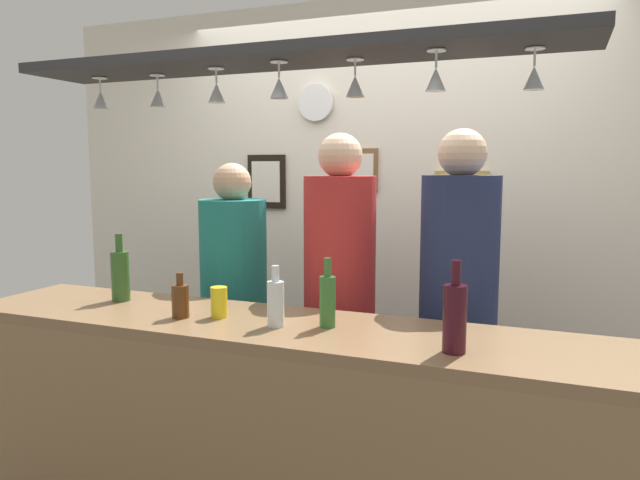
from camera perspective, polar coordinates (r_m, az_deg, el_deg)
back_wall at (r=3.58m, az=5.98°, el=1.98°), size 4.40×0.06×2.60m
bar_counter at (r=2.27m, az=-5.97°, el=-17.08°), size 2.70×0.55×1.02m
overhead_glass_rack at (r=2.29m, az=-3.91°, el=17.20°), size 2.20×0.36×0.04m
hanging_wineglass_far_left at (r=2.79m, az=-20.39°, el=12.63°), size 0.07×0.07×0.13m
hanging_wineglass_left at (r=2.63m, az=-15.36°, el=13.18°), size 0.07×0.07×0.13m
hanging_wineglass_center_left at (r=2.41m, az=-9.95°, el=13.91°), size 0.07×0.07×0.13m
hanging_wineglass_center at (r=2.23m, az=-3.97°, el=14.54°), size 0.07×0.07×0.13m
hanging_wineglass_center_right at (r=2.19m, az=3.40°, el=14.71°), size 0.07×0.07×0.13m
hanging_wineglass_right at (r=2.05m, az=11.11°, el=15.09°), size 0.07×0.07×0.13m
hanging_wineglass_far_right at (r=2.10m, az=19.94°, el=14.60°), size 0.07×0.07×0.13m
person_left_teal_shirt at (r=3.07m, az=-8.29°, el=-4.88°), size 0.34×0.34×1.63m
person_middle_red_shirt at (r=2.81m, az=1.90°, el=-4.06°), size 0.34×0.34×1.77m
person_right_navy_shirt at (r=2.68m, az=13.21°, el=-4.71°), size 0.34×0.34×1.78m
bottle_beer_brown_stubby at (r=2.40m, az=-13.33°, el=-5.65°), size 0.07×0.07×0.18m
bottle_wine_dark_red at (r=1.95m, az=12.87°, el=-7.21°), size 0.08×0.08×0.30m
bottle_soda_clear at (r=2.21m, az=-4.30°, el=-6.00°), size 0.06×0.06×0.23m
bottle_champagne_green at (r=2.77m, az=-18.71°, el=-3.16°), size 0.08×0.08×0.30m
bottle_beer_green_import at (r=2.20m, az=0.73°, el=-5.78°), size 0.06×0.06×0.26m
drink_can at (r=2.38m, az=-9.71°, el=-5.93°), size 0.07×0.07×0.12m
picture_frame_lower_pair at (r=3.42m, az=13.50°, el=5.01°), size 0.30×0.02×0.18m
picture_frame_crest at (r=3.55m, az=4.15°, el=6.71°), size 0.18×0.02×0.26m
picture_frame_caricature at (r=3.80m, az=-5.19°, el=5.63°), size 0.26×0.02×0.34m
wall_clock at (r=3.67m, az=-0.40°, el=13.11°), size 0.22×0.03×0.22m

